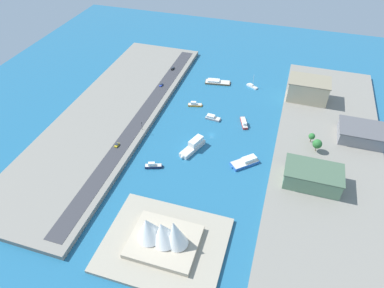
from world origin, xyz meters
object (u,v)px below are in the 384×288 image
sailboat_small_white (252,86)px  traffic_light_waterfront (142,125)px  yacht_sleek_gray (212,118)px  terminal_long_green (313,176)px  hatchback_blue (161,85)px  water_taxi_orange (195,104)px  taxi_yellow_cab (117,145)px  office_block_beige (308,89)px  opera_landmark (162,234)px  suv_black (173,68)px  tugboat_red (244,123)px  ferry_white_commuter (193,146)px  catamaran_blue (246,162)px  warehouse_low_gray (361,133)px  barge_flat_brown (217,82)px  patrol_launch_navy (153,166)px

sailboat_small_white → traffic_light_waterfront: sailboat_small_white is taller
yacht_sleek_gray → terminal_long_green: bearing=146.1°
sailboat_small_white → hatchback_blue: sailboat_small_white is taller
water_taxi_orange → traffic_light_waterfront: 52.50m
taxi_yellow_cab → office_block_beige: bearing=-140.5°
yacht_sleek_gray → opera_landmark: 115.41m
yacht_sleek_gray → office_block_beige: bearing=-145.8°
sailboat_small_white → hatchback_blue: (73.89, 26.64, 3.41)m
suv_black → water_taxi_orange: bearing=127.4°
tugboat_red → ferry_white_commuter: size_ratio=0.64×
catamaran_blue → suv_black: suv_black is taller
catamaran_blue → terminal_long_green: bearing=167.9°
water_taxi_orange → hatchback_blue: hatchback_blue is taller
yacht_sleek_gray → opera_landmark: opera_landmark is taller
warehouse_low_gray → traffic_light_waterfront: (149.18, 35.41, -0.47)m
suv_black → opera_landmark: 183.25m
sailboat_small_white → catamaran_blue: size_ratio=0.64×
catamaran_blue → ferry_white_commuter: (37.01, -3.69, 1.18)m
catamaran_blue → terminal_long_green: 42.90m
ferry_white_commuter → opera_landmark: size_ratio=0.68×
ferry_white_commuter → warehouse_low_gray: 116.44m
catamaran_blue → taxi_yellow_cab: (86.62, 12.55, 2.80)m
office_block_beige → catamaran_blue: bearing=68.9°
taxi_yellow_cab → traffic_light_waterfront: bearing=-112.8°
terminal_long_green → opera_landmark: opera_landmark is taller
sailboat_small_white → office_block_beige: 48.06m
catamaran_blue → opera_landmark: opera_landmark is taller
barge_flat_brown → tugboat_red: (-34.30, 52.24, 0.24)m
sailboat_small_white → traffic_light_waterfront: 109.11m
suv_black → opera_landmark: opera_landmark is taller
patrol_launch_navy → warehouse_low_gray: bearing=-152.7°
warehouse_low_gray → opera_landmark: (101.74, 118.70, 1.10)m
traffic_light_waterfront → sailboat_small_white: bearing=-126.7°
water_taxi_orange → patrol_launch_navy: bearing=86.2°
yacht_sleek_gray → patrol_launch_navy: bearing=69.6°
taxi_yellow_cab → traffic_light_waterfront: size_ratio=0.66×
water_taxi_orange → ferry_white_commuter: ferry_white_commuter is taller
warehouse_low_gray → traffic_light_waterfront: bearing=13.4°
tugboat_red → patrol_launch_navy: bearing=53.1°
suv_black → opera_landmark: bearing=108.0°
tugboat_red → catamaran_blue: bearing=102.1°
sailboat_small_white → patrol_launch_navy: size_ratio=0.98×
ferry_white_commuter → terminal_long_green: bearing=170.9°
taxi_yellow_cab → terminal_long_green: bearing=-178.4°
ferry_white_commuter → hatchback_blue: ferry_white_commuter is taller
sailboat_small_white → office_block_beige: size_ratio=0.38×
patrol_launch_navy → terminal_long_green: size_ratio=0.36×
barge_flat_brown → office_block_beige: (-76.62, 7.79, 10.83)m
ferry_white_commuter → sailboat_small_white: bearing=-104.8°
terminal_long_green → hatchback_blue: 150.05m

